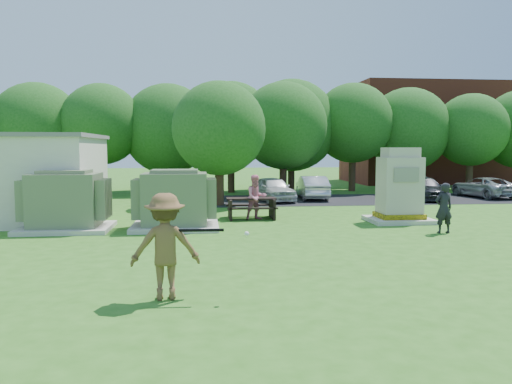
{
  "coord_description": "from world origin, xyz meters",
  "views": [
    {
      "loc": [
        -1.86,
        -13.07,
        2.8
      ],
      "look_at": [
        0.0,
        4.0,
        1.3
      ],
      "focal_mm": 35.0,
      "sensor_mm": 36.0,
      "label": 1
    }
  ],
  "objects": [
    {
      "name": "car_silver_b",
      "position": [
        14.23,
        13.9,
        0.58
      ],
      "size": [
        2.48,
        4.4,
        1.16
      ],
      "primitive_type": "imported",
      "rotation": [
        0.0,
        0.0,
        3.28
      ],
      "color": "#A3A3A7",
      "rests_on": "ground"
    },
    {
      "name": "transformer_right",
      "position": [
        -2.8,
        4.5,
        0.97
      ],
      "size": [
        3.0,
        2.4,
        2.07
      ],
      "color": "beige",
      "rests_on": "ground"
    },
    {
      "name": "person_at_picnic",
      "position": [
        0.26,
        6.38,
        0.88
      ],
      "size": [
        1.02,
        0.89,
        1.77
      ],
      "primitive_type": "imported",
      "rotation": [
        0.0,
        0.0,
        0.29
      ],
      "color": "pink",
      "rests_on": "ground"
    },
    {
      "name": "car_white",
      "position": [
        1.92,
        13.18,
        0.65
      ],
      "size": [
        2.27,
        4.05,
        1.3
      ],
      "primitive_type": "imported",
      "rotation": [
        0.0,
        0.0,
        0.2
      ],
      "color": "silver",
      "rests_on": "ground"
    },
    {
      "name": "person_by_generator",
      "position": [
        6.09,
        2.53,
        0.84
      ],
      "size": [
        0.63,
        0.43,
        1.67
      ],
      "primitive_type": "imported",
      "rotation": [
        0.0,
        0.0,
        3.2
      ],
      "color": "black",
      "rests_on": "ground"
    },
    {
      "name": "car_dark",
      "position": [
        10.27,
        13.03,
        0.6
      ],
      "size": [
        2.3,
        4.36,
        1.2
      ],
      "primitive_type": "imported",
      "rotation": [
        0.0,
        0.0,
        -0.15
      ],
      "color": "black",
      "rests_on": "ground"
    },
    {
      "name": "batting_equipment",
      "position": [
        -1.86,
        -3.95,
        1.29
      ],
      "size": [
        1.53,
        0.17,
        0.15
      ],
      "color": "black",
      "rests_on": "ground"
    },
    {
      "name": "transformer_left",
      "position": [
        -6.5,
        4.5,
        0.97
      ],
      "size": [
        3.0,
        2.4,
        2.07
      ],
      "color": "beige",
      "rests_on": "ground"
    },
    {
      "name": "ground",
      "position": [
        0.0,
        0.0,
        0.0
      ],
      "size": [
        120.0,
        120.0,
        0.0
      ],
      "primitive_type": "plane",
      "color": "#2D6619",
      "rests_on": "ground"
    },
    {
      "name": "picnic_table",
      "position": [
        0.09,
        6.64,
        0.52
      ],
      "size": [
        1.96,
        1.47,
        0.84
      ],
      "color": "black",
      "rests_on": "ground"
    },
    {
      "name": "generator_cabinet",
      "position": [
        5.62,
        5.13,
        1.24
      ],
      "size": [
        2.33,
        1.91,
        2.84
      ],
      "color": "beige",
      "rests_on": "ground"
    },
    {
      "name": "parking_strip",
      "position": [
        7.0,
        13.5,
        0.01
      ],
      "size": [
        20.0,
        6.0,
        0.01
      ],
      "primitive_type": "cube",
      "color": "#232326",
      "rests_on": "ground"
    },
    {
      "name": "batter",
      "position": [
        -2.55,
        -3.82,
        0.99
      ],
      "size": [
        1.34,
        0.84,
        1.98
      ],
      "primitive_type": "imported",
      "rotation": [
        0.0,
        0.0,
        3.22
      ],
      "color": "brown",
      "rests_on": "ground"
    },
    {
      "name": "car_silver_a",
      "position": [
        4.23,
        14.04,
        0.64
      ],
      "size": [
        1.55,
        3.96,
        1.28
      ],
      "primitive_type": "imported",
      "rotation": [
        0.0,
        0.0,
        3.09
      ],
      "color": "#B9BABE",
      "rests_on": "ground"
    },
    {
      "name": "tree_row",
      "position": [
        1.75,
        18.5,
        4.15
      ],
      "size": [
        41.3,
        13.3,
        7.3
      ],
      "color": "#47301E",
      "rests_on": "ground"
    },
    {
      "name": "brick_building",
      "position": [
        18.0,
        27.0,
        4.0
      ],
      "size": [
        15.0,
        8.0,
        8.0
      ],
      "primitive_type": "cube",
      "color": "maroon",
      "rests_on": "ground"
    }
  ]
}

